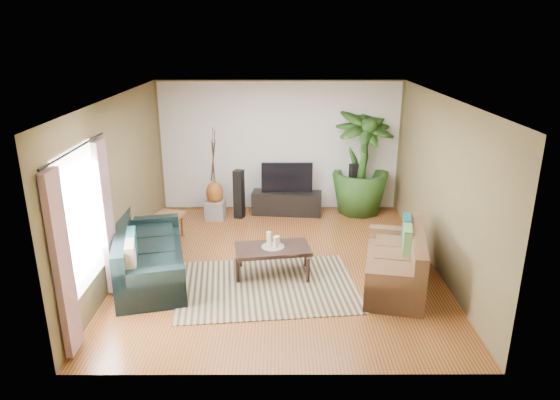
{
  "coord_description": "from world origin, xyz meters",
  "views": [
    {
      "loc": [
        -0.02,
        -7.37,
        3.63
      ],
      "look_at": [
        0.0,
        0.2,
        1.05
      ],
      "focal_mm": 32.0,
      "sensor_mm": 36.0,
      "label": 1
    }
  ],
  "objects_px": {
    "television": "(287,177)",
    "pedestal": "(215,210)",
    "sofa_right": "(395,259)",
    "speaker_right": "(354,189)",
    "vase": "(215,193)",
    "speaker_left": "(239,194)",
    "tv_stand": "(287,203)",
    "potted_plant": "(361,163)",
    "coffee_table": "(273,261)",
    "side_table": "(169,227)",
    "sofa_left": "(150,251)"
  },
  "relations": [
    {
      "from": "side_table",
      "to": "pedestal",
      "type": "bearing_deg",
      "value": 57.83
    },
    {
      "from": "speaker_right",
      "to": "side_table",
      "type": "bearing_deg",
      "value": -168.65
    },
    {
      "from": "potted_plant",
      "to": "vase",
      "type": "distance_m",
      "value": 3.04
    },
    {
      "from": "tv_stand",
      "to": "side_table",
      "type": "distance_m",
      "value": 2.56
    },
    {
      "from": "sofa_left",
      "to": "potted_plant",
      "type": "distance_m",
      "value": 4.7
    },
    {
      "from": "speaker_right",
      "to": "potted_plant",
      "type": "xyz_separation_m",
      "value": [
        0.13,
        0.0,
        0.56
      ]
    },
    {
      "from": "tv_stand",
      "to": "speaker_left",
      "type": "height_order",
      "value": "speaker_left"
    },
    {
      "from": "coffee_table",
      "to": "tv_stand",
      "type": "distance_m",
      "value": 2.75
    },
    {
      "from": "vase",
      "to": "side_table",
      "type": "distance_m",
      "value": 1.34
    },
    {
      "from": "sofa_right",
      "to": "speaker_right",
      "type": "relative_size",
      "value": 1.74
    },
    {
      "from": "tv_stand",
      "to": "potted_plant",
      "type": "distance_m",
      "value": 1.74
    },
    {
      "from": "vase",
      "to": "sofa_right",
      "type": "bearing_deg",
      "value": -43.04
    },
    {
      "from": "speaker_left",
      "to": "side_table",
      "type": "bearing_deg",
      "value": -117.23
    },
    {
      "from": "sofa_left",
      "to": "vase",
      "type": "relative_size",
      "value": 4.64
    },
    {
      "from": "television",
      "to": "pedestal",
      "type": "height_order",
      "value": "television"
    },
    {
      "from": "television",
      "to": "tv_stand",
      "type": "bearing_deg",
      "value": -90.0
    },
    {
      "from": "potted_plant",
      "to": "speaker_left",
      "type": "bearing_deg",
      "value": -172.77
    },
    {
      "from": "sofa_right",
      "to": "pedestal",
      "type": "bearing_deg",
      "value": -121.12
    },
    {
      "from": "pedestal",
      "to": "side_table",
      "type": "height_order",
      "value": "side_table"
    },
    {
      "from": "vase",
      "to": "side_table",
      "type": "bearing_deg",
      "value": -122.17
    },
    {
      "from": "speaker_right",
      "to": "side_table",
      "type": "relative_size",
      "value": 2.03
    },
    {
      "from": "speaker_left",
      "to": "speaker_right",
      "type": "relative_size",
      "value": 0.97
    },
    {
      "from": "television",
      "to": "vase",
      "type": "distance_m",
      "value": 1.5
    },
    {
      "from": "pedestal",
      "to": "speaker_left",
      "type": "bearing_deg",
      "value": 6.51
    },
    {
      "from": "sofa_right",
      "to": "speaker_left",
      "type": "relative_size",
      "value": 1.8
    },
    {
      "from": "vase",
      "to": "coffee_table",
      "type": "bearing_deg",
      "value": -64.18
    },
    {
      "from": "sofa_right",
      "to": "speaker_left",
      "type": "xyz_separation_m",
      "value": [
        -2.52,
        2.86,
        0.07
      ]
    },
    {
      "from": "potted_plant",
      "to": "television",
      "type": "bearing_deg",
      "value": -176.89
    },
    {
      "from": "sofa_left",
      "to": "television",
      "type": "height_order",
      "value": "television"
    },
    {
      "from": "sofa_right",
      "to": "tv_stand",
      "type": "xyz_separation_m",
      "value": [
        -1.55,
        3.07,
        -0.19
      ]
    },
    {
      "from": "tv_stand",
      "to": "side_table",
      "type": "height_order",
      "value": "side_table"
    },
    {
      "from": "speaker_left",
      "to": "vase",
      "type": "bearing_deg",
      "value": -155.34
    },
    {
      "from": "sofa_left",
      "to": "pedestal",
      "type": "xyz_separation_m",
      "value": [
        0.69,
        2.5,
        -0.24
      ]
    },
    {
      "from": "coffee_table",
      "to": "television",
      "type": "height_order",
      "value": "television"
    },
    {
      "from": "pedestal",
      "to": "side_table",
      "type": "relative_size",
      "value": 0.74
    },
    {
      "from": "side_table",
      "to": "speaker_left",
      "type": "bearing_deg",
      "value": 44.62
    },
    {
      "from": "potted_plant",
      "to": "vase",
      "type": "height_order",
      "value": "potted_plant"
    },
    {
      "from": "television",
      "to": "pedestal",
      "type": "distance_m",
      "value": 1.6
    },
    {
      "from": "tv_stand",
      "to": "vase",
      "type": "relative_size",
      "value": 2.97
    },
    {
      "from": "sofa_left",
      "to": "speaker_right",
      "type": "relative_size",
      "value": 2.16
    },
    {
      "from": "television",
      "to": "side_table",
      "type": "xyz_separation_m",
      "value": [
        -2.15,
        -1.4,
        -0.53
      ]
    },
    {
      "from": "sofa_left",
      "to": "coffee_table",
      "type": "distance_m",
      "value": 1.89
    },
    {
      "from": "side_table",
      "to": "speaker_right",
      "type": "bearing_deg",
      "value": 22.68
    },
    {
      "from": "speaker_right",
      "to": "vase",
      "type": "distance_m",
      "value": 2.87
    },
    {
      "from": "speaker_right",
      "to": "pedestal",
      "type": "distance_m",
      "value": 2.89
    },
    {
      "from": "vase",
      "to": "side_table",
      "type": "relative_size",
      "value": 0.94
    },
    {
      "from": "sofa_left",
      "to": "side_table",
      "type": "relative_size",
      "value": 4.38
    },
    {
      "from": "sofa_left",
      "to": "pedestal",
      "type": "distance_m",
      "value": 2.61
    },
    {
      "from": "television",
      "to": "side_table",
      "type": "bearing_deg",
      "value": -146.97
    },
    {
      "from": "coffee_table",
      "to": "speaker_right",
      "type": "height_order",
      "value": "speaker_right"
    }
  ]
}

